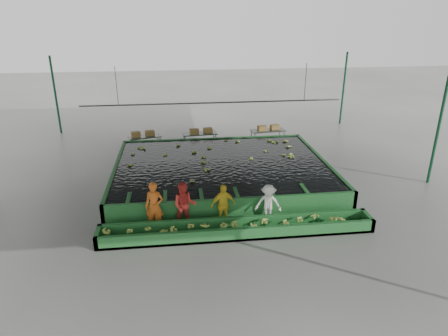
{
  "coord_description": "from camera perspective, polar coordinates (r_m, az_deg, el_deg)",
  "views": [
    {
      "loc": [
        -2.04,
        -16.07,
        7.6
      ],
      "look_at": [
        0.0,
        0.5,
        1.0
      ],
      "focal_mm": 32.0,
      "sensor_mm": 36.0,
      "label": 1
    }
  ],
  "objects": [
    {
      "name": "worker_d",
      "position": [
        15.29,
        6.33,
        -5.09
      ],
      "size": [
        1.1,
        0.79,
        1.55
      ],
      "primitive_type": "imported",
      "rotation": [
        0.0,
        0.0,
        -0.23
      ],
      "color": "silver",
      "rests_on": "ground"
    },
    {
      "name": "floating_bananas",
      "position": [
        19.68,
        -0.64,
        1.5
      ],
      "size": [
        8.48,
        5.78,
        0.12
      ],
      "primitive_type": null,
      "color": "#8BA741",
      "rests_on": "tank_water"
    },
    {
      "name": "cableway_rail",
      "position": [
        21.66,
        -1.48,
        9.3
      ],
      "size": [
        0.08,
        0.08,
        14.0
      ],
      "primitive_type": "cylinder",
      "color": "#59605B",
      "rests_on": "shed_roof"
    },
    {
      "name": "worker_c",
      "position": [
        14.99,
        -0.15,
        -5.31
      ],
      "size": [
        1.04,
        0.65,
        1.65
      ],
      "primitive_type": "imported",
      "rotation": [
        0.0,
        0.0,
        0.28
      ],
      "color": "yellow",
      "rests_on": "ground"
    },
    {
      "name": "box_stack_left",
      "position": [
        23.62,
        -11.49,
        4.49
      ],
      "size": [
        1.37,
        0.65,
        0.28
      ],
      "primitive_type": null,
      "rotation": [
        0.0,
        0.0,
        0.22
      ],
      "color": "olive",
      "rests_on": "packing_table_left"
    },
    {
      "name": "trough_bananas",
      "position": [
        14.54,
        2.0,
        -8.11
      ],
      "size": [
        8.82,
        0.59,
        0.12
      ],
      "primitive_type": null,
      "color": "#8BA741",
      "rests_on": "sorting_trough"
    },
    {
      "name": "packing_table_mid",
      "position": [
        23.69,
        -3.47,
        3.97
      ],
      "size": [
        2.05,
        0.94,
        0.91
      ],
      "primitive_type": null,
      "rotation": [
        0.0,
        0.0,
        0.07
      ],
      "color": "#59605B",
      "rests_on": "ground"
    },
    {
      "name": "shed_roof",
      "position": [
        16.41,
        0.22,
        12.45
      ],
      "size": [
        20.0,
        22.0,
        0.04
      ],
      "primitive_type": "cube",
      "color": "#92969A",
      "rests_on": "shed_posts"
    },
    {
      "name": "flotation_tank",
      "position": [
        19.08,
        -0.37,
        -0.44
      ],
      "size": [
        10.0,
        8.0,
        0.9
      ],
      "primitive_type": null,
      "color": "#1E5C26",
      "rests_on": "ground"
    },
    {
      "name": "tank_water",
      "position": [
        18.93,
        -0.37,
        0.68
      ],
      "size": [
        9.7,
        7.7,
        0.0
      ],
      "primitive_type": "cube",
      "color": "black",
      "rests_on": "flotation_tank"
    },
    {
      "name": "box_stack_mid",
      "position": [
        23.5,
        -3.28,
        4.98
      ],
      "size": [
        1.35,
        0.55,
        0.28
      ],
      "primitive_type": null,
      "rotation": [
        0.0,
        0.0,
        0.14
      ],
      "color": "olive",
      "rests_on": "packing_table_mid"
    },
    {
      "name": "packing_table_right",
      "position": [
        24.36,
        6.23,
        4.4
      ],
      "size": [
        2.11,
        1.03,
        0.93
      ],
      "primitive_type": null,
      "rotation": [
        0.0,
        0.0,
        0.11
      ],
      "color": "#59605B",
      "rests_on": "ground"
    },
    {
      "name": "box_stack_right",
      "position": [
        24.23,
        6.36,
        5.44
      ],
      "size": [
        1.36,
        0.57,
        0.28
      ],
      "primitive_type": null,
      "rotation": [
        0.0,
        0.0,
        0.16
      ],
      "color": "olive",
      "rests_on": "packing_table_right"
    },
    {
      "name": "rail_hanger_right",
      "position": [
        22.51,
        11.56,
        11.94
      ],
      "size": [
        0.04,
        0.04,
        2.0
      ],
      "primitive_type": "cylinder",
      "color": "#59605B",
      "rests_on": "shed_roof"
    },
    {
      "name": "worker_b",
      "position": [
        14.87,
        -5.66,
        -5.34
      ],
      "size": [
        0.91,
        0.72,
        1.8
      ],
      "primitive_type": "imported",
      "rotation": [
        0.0,
        0.0,
        -0.05
      ],
      "color": "red",
      "rests_on": "ground"
    },
    {
      "name": "packing_table_left",
      "position": [
        23.69,
        -11.21,
        3.5
      ],
      "size": [
        1.97,
        1.2,
        0.84
      ],
      "primitive_type": null,
      "rotation": [
        0.0,
        0.0,
        0.27
      ],
      "color": "#59605B",
      "rests_on": "ground"
    },
    {
      "name": "shed_posts",
      "position": [
        16.98,
        0.21,
        4.09
      ],
      "size": [
        20.0,
        22.0,
        5.0
      ],
      "primitive_type": null,
      "color": "#124527",
      "rests_on": "ground"
    },
    {
      "name": "sorting_trough",
      "position": [
        14.62,
        1.99,
        -8.63
      ],
      "size": [
        10.0,
        1.0,
        0.5
      ],
      "primitive_type": null,
      "color": "#1E5C26",
      "rests_on": "ground"
    },
    {
      "name": "worker_a",
      "position": [
        14.88,
        -9.91,
        -5.42
      ],
      "size": [
        0.74,
        0.54,
        1.85
      ],
      "primitive_type": "imported",
      "rotation": [
        0.0,
        0.0,
        -0.16
      ],
      "color": "#C35919",
      "rests_on": "ground"
    },
    {
      "name": "ground",
      "position": [
        17.89,
        0.2,
        -3.56
      ],
      "size": [
        80.0,
        80.0,
        0.0
      ],
      "primitive_type": "plane",
      "color": "slate",
      "rests_on": "ground"
    },
    {
      "name": "rail_hanger_left",
      "position": [
        21.58,
        -15.1,
        11.24
      ],
      "size": [
        0.04,
        0.04,
        2.0
      ],
      "primitive_type": "cylinder",
      "color": "#59605B",
      "rests_on": "shed_roof"
    }
  ]
}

